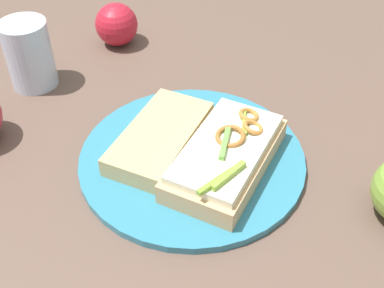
{
  "coord_description": "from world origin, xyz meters",
  "views": [
    {
      "loc": [
        -0.18,
        -0.42,
        0.44
      ],
      "look_at": [
        0.0,
        0.0,
        0.03
      ],
      "focal_mm": 45.88,
      "sensor_mm": 36.0,
      "label": 1
    }
  ],
  "objects": [
    {
      "name": "sandwich",
      "position": [
        0.03,
        -0.04,
        0.03
      ],
      "size": [
        0.2,
        0.19,
        0.05
      ],
      "rotation": [
        0.0,
        0.0,
        3.84
      ],
      "color": "tan",
      "rests_on": "plate"
    },
    {
      "name": "plate",
      "position": [
        0.0,
        0.0,
        0.01
      ],
      "size": [
        0.29,
        0.29,
        0.01
      ],
      "primitive_type": "cylinder",
      "color": "teal",
      "rests_on": "ground_plane"
    },
    {
      "name": "apple_0",
      "position": [
        0.0,
        0.32,
        0.04
      ],
      "size": [
        0.07,
        0.07,
        0.07
      ],
      "primitive_type": "sphere",
      "rotation": [
        0.0,
        0.0,
        4.68
      ],
      "color": "red",
      "rests_on": "ground_plane"
    },
    {
      "name": "drinking_glass",
      "position": [
        -0.15,
        0.26,
        0.05
      ],
      "size": [
        0.07,
        0.07,
        0.1
      ],
      "primitive_type": "cylinder",
      "color": "silver",
      "rests_on": "ground_plane"
    },
    {
      "name": "bread_slice_side",
      "position": [
        -0.03,
        0.04,
        0.02
      ],
      "size": [
        0.17,
        0.17,
        0.03
      ],
      "primitive_type": "cube",
      "rotation": [
        0.0,
        0.0,
        3.87
      ],
      "color": "tan",
      "rests_on": "plate"
    },
    {
      "name": "ground_plane",
      "position": [
        0.0,
        0.0,
        0.0
      ],
      "size": [
        2.0,
        2.0,
        0.0
      ],
      "primitive_type": "plane",
      "color": "brown",
      "rests_on": "ground"
    }
  ]
}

